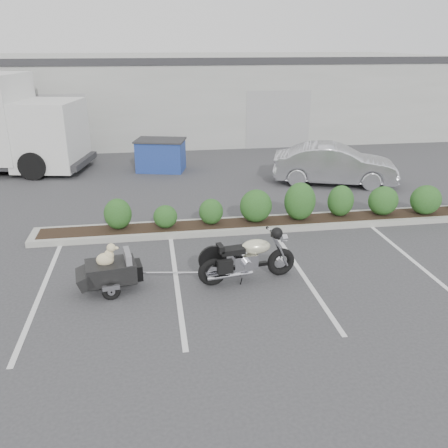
{
  "coord_description": "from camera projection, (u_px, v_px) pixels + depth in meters",
  "views": [
    {
      "loc": [
        -1.88,
        -9.38,
        4.69
      ],
      "look_at": [
        -0.3,
        0.65,
        0.75
      ],
      "focal_mm": 38.0,
      "sensor_mm": 36.0,
      "label": 1
    }
  ],
  "objects": [
    {
      "name": "ground",
      "position": [
        242.0,
        265.0,
        10.61
      ],
      "size": [
        90.0,
        90.0,
        0.0
      ],
      "primitive_type": "plane",
      "color": "#38383A",
      "rests_on": "ground"
    },
    {
      "name": "sedan",
      "position": [
        335.0,
        164.0,
        16.38
      ],
      "size": [
        4.43,
        2.68,
        1.38
      ],
      "primitive_type": "imported",
      "rotation": [
        0.0,
        0.0,
        1.26
      ],
      "color": "#BBBAC2",
      "rests_on": "ground"
    },
    {
      "name": "building",
      "position": [
        183.0,
        94.0,
        25.54
      ],
      "size": [
        26.0,
        10.0,
        4.0
      ],
      "primitive_type": "cube",
      "color": "#9EA099",
      "rests_on": "ground"
    },
    {
      "name": "motorcycle",
      "position": [
        248.0,
        259.0,
        9.76
      ],
      "size": [
        2.12,
        0.83,
        1.22
      ],
      "rotation": [
        0.0,
        0.0,
        0.15
      ],
      "color": "black",
      "rests_on": "ground"
    },
    {
      "name": "planter_kerb",
      "position": [
        263.0,
        224.0,
        12.75
      ],
      "size": [
        12.0,
        1.0,
        0.15
      ],
      "primitive_type": "cube",
      "color": "#9E9E93",
      "rests_on": "ground"
    },
    {
      "name": "dumpster",
      "position": [
        161.0,
        155.0,
        18.11
      ],
      "size": [
        2.08,
        1.66,
        1.2
      ],
      "rotation": [
        0.0,
        0.0,
        -0.25
      ],
      "color": "navy",
      "rests_on": "ground"
    },
    {
      "name": "pet_trailer",
      "position": [
        110.0,
        271.0,
        9.4
      ],
      "size": [
        1.72,
        0.97,
        1.01
      ],
      "rotation": [
        0.0,
        0.0,
        0.15
      ],
      "color": "black",
      "rests_on": "ground"
    }
  ]
}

